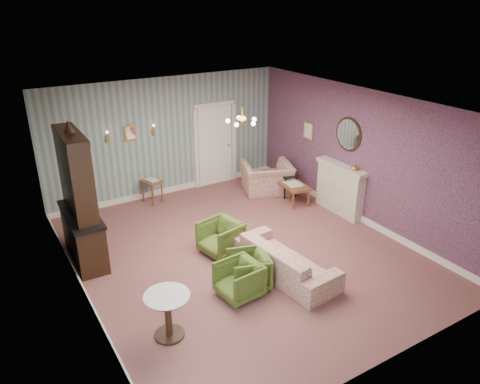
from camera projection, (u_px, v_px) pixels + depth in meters
floor at (242, 252)px, 9.03m from camera, size 7.00×7.00×0.00m
ceiling at (242, 106)px, 7.88m from camera, size 7.00×7.00×0.00m
wall_back at (167, 137)px, 11.20m from camera, size 6.00×0.00×6.00m
wall_front at (390, 276)px, 5.71m from camera, size 6.00×0.00×6.00m
wall_left at (74, 223)px, 7.02m from camera, size 0.00×7.00×7.00m
wall_right at (361, 156)px, 9.88m from camera, size 0.00×7.00×7.00m
wall_right_floral at (361, 157)px, 9.88m from camera, size 0.00×7.00×7.00m
door at (215, 144)px, 11.93m from camera, size 1.12×0.12×2.16m
olive_chair_a at (239, 279)px, 7.61m from camera, size 0.67×0.71×0.68m
olive_chair_b at (248, 268)px, 7.88m from camera, size 0.79×0.82×0.68m
olive_chair_c at (221, 236)px, 8.88m from camera, size 0.79×0.83×0.73m
sofa_chintz at (285, 254)px, 8.18m from camera, size 0.81×2.16×0.83m
wingback_chair at (267, 173)px, 11.55m from camera, size 1.38×1.13×1.04m
dresser at (77, 195)px, 8.30m from camera, size 0.58×1.60×2.64m
fireplace at (340, 189)px, 10.47m from camera, size 0.30×1.40×1.16m
mantel_vase at (355, 167)px, 9.89m from camera, size 0.15×0.15×0.15m
oval_mirror at (348, 134)px, 10.02m from camera, size 0.04×0.76×0.84m
framed_print at (308, 131)px, 11.18m from camera, size 0.04×0.34×0.42m
coffee_table at (293, 193)px, 11.13m from camera, size 0.64×1.00×0.48m
side_table_black at (287, 185)px, 11.44m from camera, size 0.43×0.43×0.58m
pedestal_table at (168, 316)px, 6.69m from camera, size 0.75×0.75×0.73m
nesting_table at (152, 190)px, 11.09m from camera, size 0.49×0.56×0.61m
gilt_mirror_back at (131, 133)px, 10.64m from camera, size 0.28×0.06×0.36m
sconce_left at (107, 137)px, 10.36m from camera, size 0.16×0.12×0.30m
sconce_right at (153, 130)px, 10.88m from camera, size 0.16×0.12×0.30m
chandelier at (242, 121)px, 7.98m from camera, size 0.56×0.56×0.36m
burgundy_cushion at (269, 177)px, 11.42m from camera, size 0.41×0.28×0.39m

